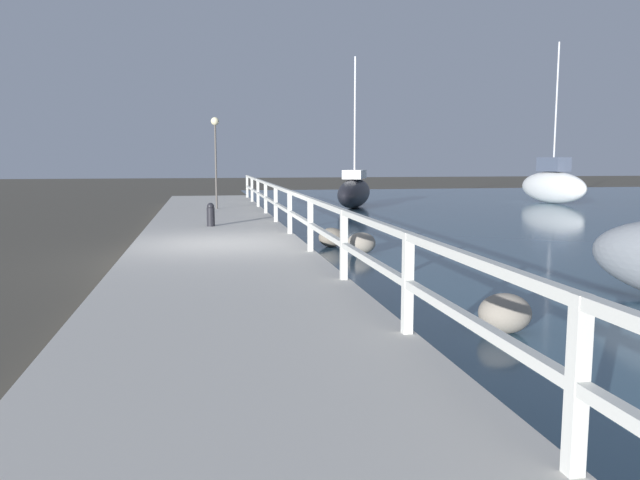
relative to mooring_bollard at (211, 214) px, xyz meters
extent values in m
plane|color=#4C473D|center=(0.13, -3.53, -0.66)|extent=(120.00, 120.00, 0.00)
cube|color=beige|center=(0.13, -3.53, -0.49)|extent=(3.64, 36.00, 0.34)
cube|color=silver|center=(1.85, -13.84, 0.21)|extent=(0.10, 0.10, 1.05)
cube|color=silver|center=(1.85, -10.89, 0.21)|extent=(0.10, 0.10, 1.05)
cube|color=silver|center=(1.85, -7.95, 0.21)|extent=(0.10, 0.10, 1.05)
cube|color=silver|center=(1.85, -5.00, 0.21)|extent=(0.10, 0.10, 1.05)
cube|color=silver|center=(1.85, -2.06, 0.21)|extent=(0.10, 0.10, 1.05)
cube|color=silver|center=(1.85, 0.89, 0.21)|extent=(0.10, 0.10, 1.05)
cube|color=silver|center=(1.85, 3.83, 0.21)|extent=(0.10, 0.10, 1.05)
cube|color=silver|center=(1.85, 6.78, 0.21)|extent=(0.10, 0.10, 1.05)
cube|color=silver|center=(1.85, 9.73, 0.21)|extent=(0.10, 0.10, 1.05)
cube|color=silver|center=(1.85, 12.67, 0.21)|extent=(0.10, 0.10, 1.05)
cube|color=silver|center=(1.85, -3.53, 0.69)|extent=(0.09, 32.50, 0.08)
cube|color=silver|center=(1.85, -3.53, 0.21)|extent=(0.09, 32.50, 0.08)
ellipsoid|color=gray|center=(3.43, -9.93, -0.41)|extent=(0.65, 0.59, 0.49)
ellipsoid|color=gray|center=(3.31, -3.31, -0.42)|extent=(0.65, 0.58, 0.49)
ellipsoid|color=slate|center=(2.87, -2.10, -0.42)|extent=(0.63, 0.56, 0.47)
cylinder|color=black|center=(0.00, 0.00, -0.07)|extent=(0.21, 0.21, 0.50)
sphere|color=black|center=(0.00, 0.00, 0.22)|extent=(0.19, 0.19, 0.19)
cylinder|color=#514C47|center=(0.28, 5.98, 1.18)|extent=(0.07, 0.07, 2.98)
sphere|color=beige|center=(0.28, 5.98, 2.81)|extent=(0.29, 0.29, 0.29)
ellipsoid|color=white|center=(16.54, 10.94, 0.12)|extent=(1.54, 4.86, 1.54)
cube|color=#4C566B|center=(16.54, 10.94, 1.22)|extent=(0.92, 1.74, 0.68)
cylinder|color=silver|center=(16.54, 10.94, 3.93)|extent=(0.09, 0.09, 6.09)
ellipsoid|color=black|center=(6.39, 9.97, -0.02)|extent=(3.22, 5.68, 1.27)
cube|color=silver|center=(6.39, 9.97, 0.81)|extent=(1.46, 2.04, 0.39)
cylinder|color=silver|center=(6.39, 9.97, 3.24)|extent=(0.09, 0.09, 5.24)
camera|label=1|loc=(-0.17, -16.85, 1.46)|focal=35.00mm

